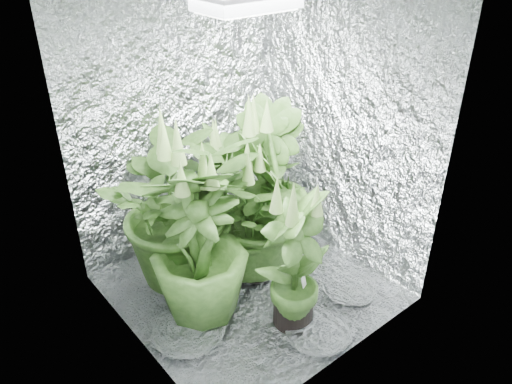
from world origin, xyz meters
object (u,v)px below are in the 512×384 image
object	(u,v)px
plant_a	(180,205)
plant_e	(253,215)
grow_lamp	(247,2)
plant_f	(295,260)
plant_d	(199,245)
circulation_fan	(260,204)
plant_c	(267,185)
plant_b	(224,184)

from	to	relation	value
plant_a	plant_e	distance (m)	0.48
grow_lamp	plant_f	xyz separation A→B (m)	(0.01, -0.42, -1.35)
plant_e	plant_f	size ratio (longest dim) A/B	0.99
plant_d	plant_f	world-z (taller)	plant_d
plant_d	plant_a	bearing A→B (deg)	72.75
grow_lamp	plant_f	distance (m)	1.42
plant_a	circulation_fan	bearing A→B (deg)	14.10
grow_lamp	plant_c	bearing A→B (deg)	33.93
plant_b	plant_f	bearing A→B (deg)	-103.32
plant_c	plant_d	bearing A→B (deg)	-161.27
plant_e	plant_f	world-z (taller)	plant_f
grow_lamp	plant_b	bearing A→B (deg)	67.67
plant_f	plant_d	bearing A→B (deg)	133.51
plant_b	plant_c	distance (m)	0.41
plant_c	plant_e	bearing A→B (deg)	-150.13
plant_f	plant_a	bearing A→B (deg)	108.81
circulation_fan	plant_c	bearing A→B (deg)	-108.66
plant_d	plant_e	world-z (taller)	plant_d
plant_b	plant_f	xyz separation A→B (m)	(-0.24, -1.03, 0.02)
circulation_fan	plant_e	bearing A→B (deg)	-119.06
plant_b	plant_e	distance (m)	0.52
plant_c	plant_e	size ratio (longest dim) A/B	1.21
circulation_fan	plant_f	bearing A→B (deg)	-105.08
plant_f	plant_b	bearing A→B (deg)	76.68
plant_f	grow_lamp	bearing A→B (deg)	91.02
plant_d	plant_f	bearing A→B (deg)	-46.49
plant_e	plant_b	bearing A→B (deg)	75.96
grow_lamp	plant_b	world-z (taller)	grow_lamp
plant_a	plant_f	xyz separation A→B (m)	(0.27, -0.79, -0.10)
plant_a	plant_d	xyz separation A→B (m)	(-0.12, -0.38, -0.05)
plant_a	plant_c	bearing A→B (deg)	-12.09
plant_d	plant_b	bearing A→B (deg)	44.58
plant_a	circulation_fan	size ratio (longest dim) A/B	3.27
plant_e	plant_c	bearing A→B (deg)	29.87
plant_d	circulation_fan	world-z (taller)	plant_d
plant_a	plant_d	size ratio (longest dim) A/B	1.11
plant_b	plant_f	distance (m)	1.06
plant_b	circulation_fan	xyz separation A→B (m)	(0.33, -0.03, -0.28)
plant_f	circulation_fan	world-z (taller)	plant_f
plant_e	plant_f	xyz separation A→B (m)	(-0.12, -0.53, 0.00)
grow_lamp	plant_e	bearing A→B (deg)	40.50
plant_d	plant_f	distance (m)	0.57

